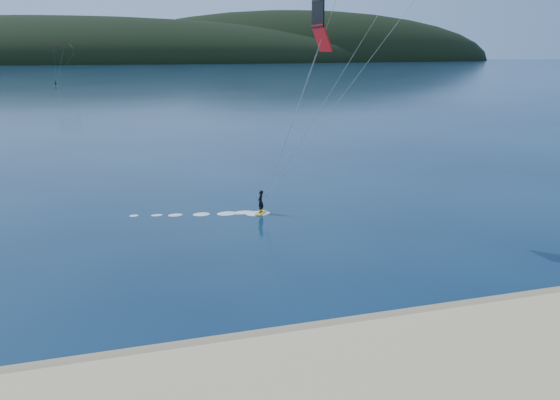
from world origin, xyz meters
name	(u,v)px	position (x,y,z in m)	size (l,w,h in m)	color
wet_sand	(258,345)	(0.00, 4.50, 0.05)	(220.00, 2.50, 0.10)	#947C56
headland	(118,62)	(0.63, 745.28, 0.00)	(1200.00, 310.00, 140.00)	black
kitesurfer_near	(373,20)	(11.43, 18.16, 14.46)	(22.04, 9.25, 18.89)	gold
kitesurfer_far	(63,53)	(-22.89, 207.91, 12.33)	(8.91, 5.41, 15.11)	gold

